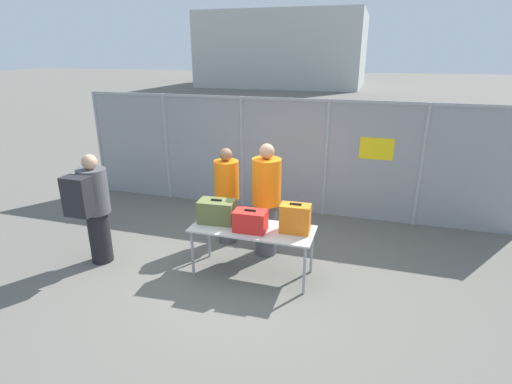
% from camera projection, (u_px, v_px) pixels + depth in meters
% --- Properties ---
extents(ground_plane, '(120.00, 120.00, 0.00)m').
position_uv_depth(ground_plane, '(240.00, 272.00, 5.88)').
color(ground_plane, '#605E56').
extents(fence_section, '(8.56, 0.07, 2.25)m').
position_uv_depth(fence_section, '(283.00, 154.00, 7.82)').
color(fence_section, '#9EA0A5').
rests_on(fence_section, ground_plane).
extents(inspection_table, '(1.73, 0.70, 0.73)m').
position_uv_depth(inspection_table, '(253.00, 232.00, 5.61)').
color(inspection_table, '#B2B2AD').
rests_on(inspection_table, ground_plane).
extents(suitcase_olive, '(0.54, 0.35, 0.35)m').
position_uv_depth(suitcase_olive, '(217.00, 211.00, 5.74)').
color(suitcase_olive, '#566033').
rests_on(suitcase_olive, inspection_table).
extents(suitcase_red, '(0.45, 0.29, 0.32)m').
position_uv_depth(suitcase_red, '(250.00, 221.00, 5.46)').
color(suitcase_red, red).
rests_on(suitcase_red, inspection_table).
extents(suitcase_orange, '(0.42, 0.25, 0.42)m').
position_uv_depth(suitcase_orange, '(295.00, 218.00, 5.41)').
color(suitcase_orange, orange).
rests_on(suitcase_orange, inspection_table).
extents(traveler_hooded, '(0.42, 0.65, 1.69)m').
position_uv_depth(traveler_hooded, '(93.00, 206.00, 5.84)').
color(traveler_hooded, black).
rests_on(traveler_hooded, ground_plane).
extents(security_worker_near, '(0.44, 0.44, 1.79)m').
position_uv_depth(security_worker_near, '(266.00, 199.00, 6.14)').
color(security_worker_near, '#4C4C51').
rests_on(security_worker_near, ground_plane).
extents(security_worker_far, '(0.40, 0.40, 1.62)m').
position_uv_depth(security_worker_far, '(227.00, 195.00, 6.57)').
color(security_worker_far, '#4C4C51').
rests_on(security_worker_far, ground_plane).
extents(utility_trailer, '(3.40, 2.02, 0.60)m').
position_uv_depth(utility_trailer, '(406.00, 181.00, 8.83)').
color(utility_trailer, white).
rests_on(utility_trailer, ground_plane).
extents(distant_hangar, '(14.19, 10.32, 6.32)m').
position_uv_depth(distant_hangar, '(285.00, 50.00, 36.98)').
color(distant_hangar, '#B2B7B2').
rests_on(distant_hangar, ground_plane).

